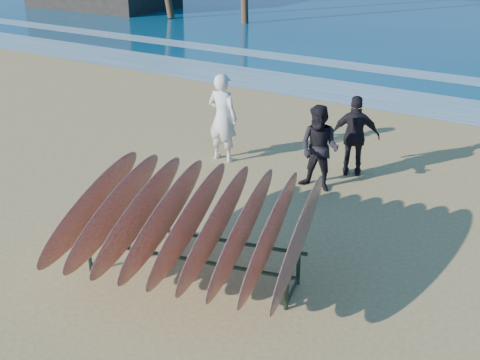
{
  "coord_description": "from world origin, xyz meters",
  "views": [
    {
      "loc": [
        4.75,
        -6.58,
        4.72
      ],
      "look_at": [
        0.0,
        0.8,
        0.95
      ],
      "focal_mm": 45.0,
      "sensor_mm": 36.0,
      "label": 1
    }
  ],
  "objects_px": {
    "surfboard_rack": "(191,221)",
    "person_white": "(223,118)",
    "person_dark_b": "(355,136)",
    "person_dark_a": "(319,149)"
  },
  "relations": [
    {
      "from": "surfboard_rack",
      "to": "person_white",
      "type": "xyz_separation_m",
      "value": [
        -2.27,
        4.12,
        0.02
      ]
    },
    {
      "from": "surfboard_rack",
      "to": "person_dark_a",
      "type": "relative_size",
      "value": 2.3
    },
    {
      "from": "person_dark_b",
      "to": "surfboard_rack",
      "type": "bearing_deg",
      "value": 63.76
    },
    {
      "from": "surfboard_rack",
      "to": "person_dark_b",
      "type": "height_order",
      "value": "person_dark_b"
    },
    {
      "from": "surfboard_rack",
      "to": "person_dark_b",
      "type": "xyz_separation_m",
      "value": [
        0.42,
        4.84,
        -0.1
      ]
    },
    {
      "from": "person_dark_b",
      "to": "person_white",
      "type": "bearing_deg",
      "value": -6.29
    },
    {
      "from": "person_white",
      "to": "person_dark_b",
      "type": "distance_m",
      "value": 2.78
    },
    {
      "from": "surfboard_rack",
      "to": "person_dark_a",
      "type": "distance_m",
      "value": 3.82
    },
    {
      "from": "person_white",
      "to": "person_dark_b",
      "type": "height_order",
      "value": "person_white"
    },
    {
      "from": "person_dark_b",
      "to": "person_dark_a",
      "type": "bearing_deg",
      "value": 52.96
    }
  ]
}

